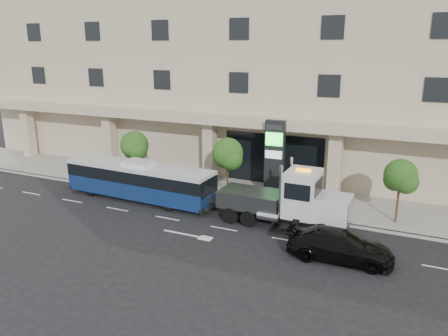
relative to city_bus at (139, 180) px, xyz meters
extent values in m
plane|color=black|center=(7.69, -0.79, -1.48)|extent=(120.00, 120.00, 0.00)
cube|color=gray|center=(7.69, 4.21, -1.40)|extent=(120.00, 6.00, 0.15)
cube|color=gray|center=(7.69, 1.21, -1.40)|extent=(120.00, 0.30, 0.15)
cube|color=tan|center=(7.69, 14.71, 8.52)|extent=(60.00, 15.00, 20.00)
cube|color=tan|center=(7.69, 6.01, 3.72)|extent=(60.00, 2.80, 0.50)
cube|color=black|center=(7.69, 7.18, 0.67)|extent=(8.00, 0.12, 4.00)
cube|color=tan|center=(-17.31, 6.01, 1.12)|extent=(0.90, 0.90, 4.90)
cube|color=tan|center=(-7.31, 6.01, 1.12)|extent=(0.90, 0.90, 4.90)
cube|color=tan|center=(2.69, 6.01, 1.12)|extent=(0.90, 0.90, 4.90)
cube|color=tan|center=(12.69, 6.01, 1.12)|extent=(0.90, 0.90, 4.90)
cylinder|color=#422B19|center=(-2.31, 2.81, 0.07)|extent=(0.14, 0.14, 2.80)
sphere|color=#1B4B15|center=(-2.31, 2.81, 1.79)|extent=(2.20, 2.20, 2.20)
sphere|color=#1B4B15|center=(-1.96, 2.61, 1.47)|extent=(1.65, 1.65, 1.65)
sphere|color=#1B4B15|center=(-2.61, 3.01, 1.39)|extent=(1.54, 1.54, 1.54)
cylinder|color=#422B19|center=(5.69, 2.81, 0.14)|extent=(0.14, 0.14, 2.94)
sphere|color=#1B4B15|center=(5.69, 2.81, 1.95)|extent=(2.20, 2.20, 2.20)
sphere|color=#1B4B15|center=(6.04, 2.61, 1.61)|extent=(1.65, 1.65, 1.65)
sphere|color=#1B4B15|center=(5.39, 3.01, 1.53)|extent=(1.54, 1.54, 1.54)
cylinder|color=#422B19|center=(17.19, 2.81, 0.04)|extent=(0.14, 0.14, 2.73)
sphere|color=#1B4B15|center=(17.19, 2.81, 1.71)|extent=(2.00, 2.00, 2.00)
sphere|color=#1B4B15|center=(17.54, 2.61, 1.40)|extent=(1.50, 1.50, 1.50)
sphere|color=#1B4B15|center=(16.89, 3.01, 1.32)|extent=(1.40, 1.40, 1.40)
cylinder|color=black|center=(-3.84, -0.83, -1.00)|extent=(0.96, 0.33, 0.95)
cylinder|color=black|center=(-3.76, 1.16, -1.00)|extent=(0.96, 0.33, 0.95)
cylinder|color=black|center=(3.01, -1.13, -1.00)|extent=(0.96, 0.33, 0.95)
cylinder|color=black|center=(3.09, 0.87, -1.00)|extent=(0.96, 0.33, 0.95)
cube|color=navy|center=(0.01, 0.00, -0.57)|extent=(11.52, 2.87, 1.14)
cube|color=black|center=(0.01, 0.00, 0.43)|extent=(11.52, 2.91, 0.86)
cube|color=silver|center=(0.01, 0.00, 1.00)|extent=(11.52, 2.87, 0.29)
cube|color=silver|center=(0.01, 0.00, 1.28)|extent=(2.16, 1.61, 0.29)
cube|color=#2D3033|center=(-5.65, 0.24, -1.05)|extent=(0.24, 2.38, 0.29)
cube|color=#2D3033|center=(5.66, -0.25, -1.05)|extent=(0.24, 2.38, 0.29)
cube|color=#2D3033|center=(10.80, -0.39, -0.72)|extent=(8.06, 1.06, 0.38)
cube|color=silver|center=(13.87, -0.43, 0.18)|extent=(1.92, 2.20, 1.42)
cube|color=silver|center=(14.82, -0.44, 0.18)|extent=(0.11, 1.89, 1.14)
cube|color=silver|center=(11.98, -0.40, 0.84)|extent=(1.92, 2.39, 2.74)
cube|color=black|center=(12.88, -0.42, 1.27)|extent=(0.13, 2.08, 1.14)
cylinder|color=silver|center=(10.92, -1.43, 1.08)|extent=(0.17, 0.17, 3.22)
cylinder|color=silver|center=(10.95, 0.65, 1.08)|extent=(0.17, 0.17, 3.22)
cube|color=#2D3033|center=(8.76, -0.36, -0.01)|extent=(4.01, 2.33, 1.04)
cube|color=#2D3033|center=(6.49, -0.33, -0.58)|extent=(1.52, 0.29, 0.21)
cube|color=#2D3033|center=(5.92, -0.32, -0.96)|extent=(0.26, 1.71, 0.17)
cube|color=orange|center=(11.98, -0.40, 2.26)|extent=(0.86, 0.34, 0.13)
cylinder|color=black|center=(13.48, -1.42, -0.96)|extent=(1.04, 0.32, 1.04)
cylinder|color=black|center=(13.51, 0.57, -0.96)|extent=(1.04, 0.32, 1.04)
cylinder|color=black|center=(8.94, -1.35, -0.96)|extent=(1.04, 0.32, 1.04)
cylinder|color=black|center=(8.97, 0.63, -0.96)|extent=(1.04, 0.32, 1.04)
cylinder|color=black|center=(7.71, -1.34, -0.96)|extent=(1.04, 0.32, 1.04)
cylinder|color=black|center=(7.74, 0.65, -0.96)|extent=(1.04, 0.32, 1.04)
imported|color=black|center=(14.82, -3.42, -0.69)|extent=(5.54, 2.43, 1.58)
cube|color=black|center=(8.69, 4.34, 1.47)|extent=(1.42, 0.52, 5.60)
cube|color=#23D732|center=(8.69, 4.08, 2.96)|extent=(1.21, 0.11, 0.93)
cube|color=silver|center=(8.69, 4.08, 1.85)|extent=(1.21, 0.11, 0.56)
cube|color=#262628|center=(8.69, 4.08, 3.80)|extent=(1.21, 0.11, 0.37)
camera|label=1|loc=(17.84, -24.75, 9.32)|focal=35.00mm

